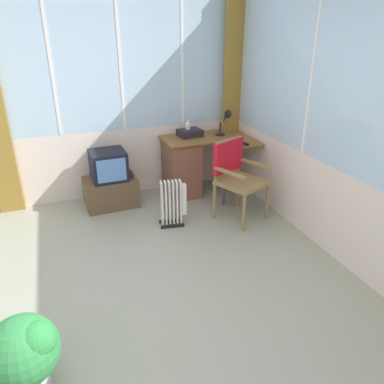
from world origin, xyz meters
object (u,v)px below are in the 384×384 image
at_px(desk, 185,165).
at_px(space_heater, 174,203).
at_px(desk_lamp, 227,119).
at_px(spray_bottle, 188,128).
at_px(wooden_armchair, 234,169).
at_px(paper_tray, 190,133).
at_px(tv_remote, 244,143).
at_px(tv_on_stand, 110,182).
at_px(potted_plant, 25,352).

relative_size(desk, space_heater, 2.07).
height_order(desk_lamp, spray_bottle, desk_lamp).
relative_size(desk, wooden_armchair, 1.21).
bearing_deg(paper_tray, spray_bottle, 117.90).
bearing_deg(tv_remote, wooden_armchair, -138.01).
height_order(spray_bottle, wooden_armchair, spray_bottle).
relative_size(desk_lamp, paper_tray, 1.17).
distance_m(desk_lamp, paper_tray, 0.53).
height_order(tv_on_stand, potted_plant, tv_on_stand).
xyz_separation_m(spray_bottle, paper_tray, (0.02, -0.03, -0.06)).
height_order(tv_remote, potted_plant, tv_remote).
relative_size(paper_tray, tv_on_stand, 0.41).
height_order(desk_lamp, tv_remote, desk_lamp).
distance_m(paper_tray, tv_on_stand, 1.22).
xyz_separation_m(paper_tray, wooden_armchair, (0.22, -0.90, -0.22)).
height_order(tv_remote, space_heater, tv_remote).
bearing_deg(potted_plant, space_heater, 48.74).
xyz_separation_m(desk_lamp, space_heater, (-0.99, -0.75, -0.72)).
relative_size(desk, spray_bottle, 5.22).
relative_size(paper_tray, wooden_armchair, 0.32).
distance_m(desk, tv_on_stand, 1.01).
relative_size(desk_lamp, potted_plant, 0.66).
bearing_deg(tv_remote, paper_tray, 125.60).
height_order(wooden_armchair, tv_on_stand, wooden_armchair).
xyz_separation_m(desk, tv_remote, (0.62, -0.46, 0.37)).
height_order(desk_lamp, potted_plant, desk_lamp).
relative_size(wooden_armchair, space_heater, 1.70).
distance_m(wooden_armchair, space_heater, 0.80).
bearing_deg(desk_lamp, tv_on_stand, 179.58).
bearing_deg(space_heater, paper_tray, 59.65).
bearing_deg(desk, wooden_armchair, -67.72).
distance_m(paper_tray, space_heater, 1.16).
height_order(desk_lamp, tv_on_stand, desk_lamp).
height_order(desk_lamp, space_heater, desk_lamp).
distance_m(desk_lamp, spray_bottle, 0.53).
bearing_deg(potted_plant, tv_remote, 38.70).
relative_size(desk_lamp, wooden_armchair, 0.38).
xyz_separation_m(tv_remote, tv_on_stand, (-1.62, 0.44, -0.46)).
distance_m(space_heater, potted_plant, 2.27).
relative_size(desk, paper_tray, 3.76).
bearing_deg(wooden_armchair, paper_tray, 103.66).
height_order(desk, potted_plant, desk).
xyz_separation_m(desk, tv_on_stand, (-1.00, -0.03, -0.09)).
relative_size(spray_bottle, wooden_armchair, 0.23).
relative_size(desk, tv_remote, 7.52).
bearing_deg(tv_on_stand, tv_remote, -15.13).
bearing_deg(potted_plant, spray_bottle, 52.69).
xyz_separation_m(wooden_armchair, space_heater, (-0.74, 0.01, -0.31)).
bearing_deg(wooden_armchair, desk_lamp, 71.39).
bearing_deg(desk, space_heater, -117.91).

